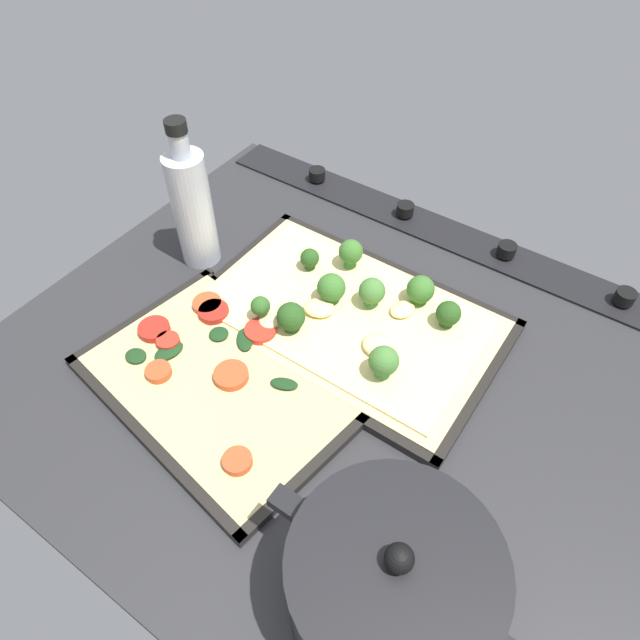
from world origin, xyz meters
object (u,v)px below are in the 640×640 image
object	(u,v)px
broccoli_pizza	(350,313)
veggie_pizza_back	(219,374)
baking_tray_front	(347,321)
cooking_pot	(390,588)
baking_tray_back	(222,384)
oil_bottle	(192,207)

from	to	relation	value
broccoli_pizza	veggie_pizza_back	bearing A→B (deg)	64.36
baking_tray_front	broccoli_pizza	distance (cm)	1.65
broccoli_pizza	cooking_pot	distance (cm)	36.45
broccoli_pizza	baking_tray_back	world-z (taller)	broccoli_pizza
cooking_pot	veggie_pizza_back	bearing A→B (deg)	-20.40
cooking_pot	oil_bottle	distance (cm)	55.06
baking_tray_back	oil_bottle	distance (cm)	26.07
baking_tray_front	baking_tray_back	distance (cm)	18.97
baking_tray_front	veggie_pizza_back	bearing A→B (deg)	64.83
baking_tray_back	cooking_pot	distance (cm)	32.06
baking_tray_back	broccoli_pizza	bearing A→B (deg)	-112.72
baking_tray_back	oil_bottle	world-z (taller)	oil_bottle
veggie_pizza_back	baking_tray_front	bearing A→B (deg)	-115.17
baking_tray_front	veggie_pizza_back	distance (cm)	18.87
baking_tray_front	cooking_pot	size ratio (longest dim) A/B	1.63
veggie_pizza_back	oil_bottle	distance (cm)	24.91
baking_tray_back	veggie_pizza_back	xyz separation A→B (cm)	(0.85, -0.50, 0.75)
cooking_pot	baking_tray_front	bearing A→B (deg)	-51.70
broccoli_pizza	baking_tray_front	bearing A→B (deg)	40.92
baking_tray_front	baking_tray_back	bearing A→B (deg)	67.80
baking_tray_front	cooking_pot	bearing A→B (deg)	128.30
baking_tray_front	veggie_pizza_back	world-z (taller)	veggie_pizza_back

